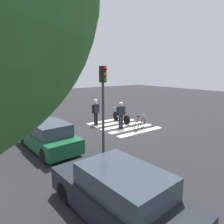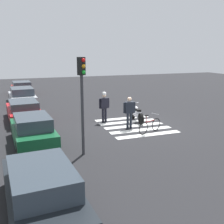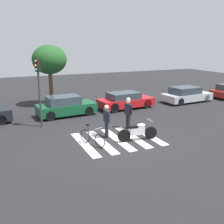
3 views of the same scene
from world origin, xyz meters
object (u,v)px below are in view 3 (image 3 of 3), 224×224
(leaning_bicycle, at_px, (92,138))
(car_silver_sedan, at_px, (186,95))
(officer_on_foot, at_px, (128,111))
(officer_by_motorcycle, at_px, (107,119))
(traffic_light_pole, at_px, (39,82))
(car_red_convertible, at_px, (125,100))
(police_motorcycle, at_px, (138,132))
(car_green_compact, at_px, (66,106))

(leaning_bicycle, distance_m, car_silver_sedan, 12.31)
(car_silver_sedan, bearing_deg, officer_on_foot, -150.72)
(officer_by_motorcycle, bearing_deg, traffic_light_pole, 130.71)
(car_red_convertible, bearing_deg, officer_by_motorcycle, -125.50)
(police_motorcycle, height_order, traffic_light_pole, traffic_light_pole)
(officer_by_motorcycle, xyz_separation_m, traffic_light_pole, (-2.86, 3.32, 1.67))
(car_green_compact, bearing_deg, traffic_light_pole, -136.67)
(officer_on_foot, height_order, car_green_compact, officer_on_foot)
(car_green_compact, relative_size, traffic_light_pole, 1.02)
(car_red_convertible, bearing_deg, car_green_compact, -177.44)
(car_green_compact, relative_size, car_silver_sedan, 0.93)
(officer_by_motorcycle, bearing_deg, car_green_compact, 99.38)
(leaning_bicycle, relative_size, car_green_compact, 0.40)
(officer_on_foot, distance_m, car_silver_sedan, 9.09)
(leaning_bicycle, distance_m, officer_on_foot, 3.31)
(police_motorcycle, bearing_deg, leaning_bicycle, 171.44)
(car_silver_sedan, bearing_deg, car_green_compact, -179.41)
(car_silver_sedan, xyz_separation_m, traffic_light_pole, (-12.51, -1.99, 2.08))
(leaning_bicycle, xyz_separation_m, officer_on_foot, (2.82, 1.59, 0.71))
(officer_by_motorcycle, distance_m, car_green_compact, 5.29)
(officer_on_foot, height_order, traffic_light_pole, traffic_light_pole)
(leaning_bicycle, bearing_deg, car_silver_sedan, 29.30)
(police_motorcycle, distance_m, car_green_compact, 6.63)
(officer_on_foot, distance_m, officer_by_motorcycle, 1.95)
(officer_on_foot, bearing_deg, police_motorcycle, -103.46)
(leaning_bicycle, xyz_separation_m, traffic_light_pole, (-1.78, 4.03, 2.32))
(officer_on_foot, relative_size, car_red_convertible, 0.43)
(leaning_bicycle, bearing_deg, car_red_convertible, 51.07)
(police_motorcycle, height_order, leaning_bicycle, police_motorcycle)
(car_silver_sedan, bearing_deg, leaning_bicycle, -150.70)
(leaning_bicycle, height_order, traffic_light_pole, traffic_light_pole)
(police_motorcycle, bearing_deg, car_green_compact, 108.80)
(leaning_bicycle, height_order, car_silver_sedan, car_silver_sedan)
(police_motorcycle, xyz_separation_m, traffic_light_pole, (-4.13, 4.39, 2.24))
(leaning_bicycle, bearing_deg, officer_by_motorcycle, 33.19)
(car_green_compact, bearing_deg, car_red_convertible, 2.56)
(police_motorcycle, distance_m, leaning_bicycle, 2.39)
(officer_on_foot, bearing_deg, car_silver_sedan, 29.28)
(officer_on_foot, relative_size, traffic_light_pole, 0.47)
(officer_by_motorcycle, xyz_separation_m, car_red_convertible, (3.87, 5.42, -0.41))
(police_motorcycle, bearing_deg, officer_by_motorcycle, 140.14)
(police_motorcycle, xyz_separation_m, officer_on_foot, (0.46, 1.94, 0.63))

